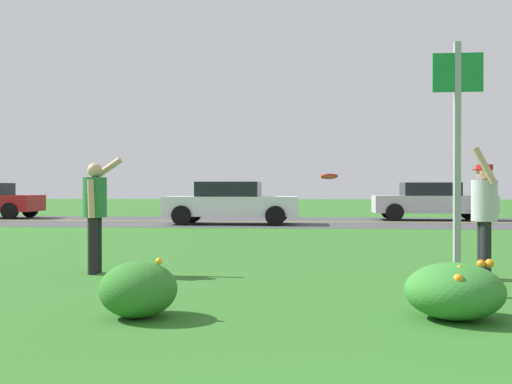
% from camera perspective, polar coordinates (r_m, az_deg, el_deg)
% --- Properties ---
extents(ground_plane, '(120.00, 120.00, 0.00)m').
position_cam_1_polar(ground_plane, '(12.19, 9.36, -5.43)').
color(ground_plane, '#2D6B23').
extents(highway_strip, '(120.00, 7.65, 0.01)m').
position_cam_1_polar(highway_strip, '(22.93, 7.47, -2.73)').
color(highway_strip, '#424244').
rests_on(highway_strip, ground).
extents(highway_center_stripe, '(120.00, 0.16, 0.00)m').
position_cam_1_polar(highway_center_stripe, '(22.93, 7.47, -2.71)').
color(highway_center_stripe, yellow).
rests_on(highway_center_stripe, ground).
extents(daylily_clump_near_camera, '(0.73, 0.79, 0.56)m').
position_cam_1_polar(daylily_clump_near_camera, '(6.08, -10.67, -8.70)').
color(daylily_clump_near_camera, '#2D7526').
rests_on(daylily_clump_near_camera, ground).
extents(daylily_clump_mid_right, '(0.92, 0.91, 0.55)m').
position_cam_1_polar(daylily_clump_mid_right, '(6.17, 17.64, -8.59)').
color(daylily_clump_mid_right, '#337F2D').
rests_on(daylily_clump_mid_right, ground).
extents(sign_post_near_path, '(0.56, 0.10, 2.88)m').
position_cam_1_polar(sign_post_near_path, '(7.48, 17.87, 4.26)').
color(sign_post_near_path, '#93969B').
rests_on(sign_post_near_path, ground).
extents(person_thrower_green_shirt, '(0.51, 0.49, 1.68)m').
position_cam_1_polar(person_thrower_green_shirt, '(9.23, -14.46, -1.36)').
color(person_thrower_green_shirt, '#287038').
rests_on(person_thrower_green_shirt, ground).
extents(person_catcher_red_cap_gray_shirt, '(0.38, 0.49, 1.78)m').
position_cam_1_polar(person_catcher_red_cap_gray_shirt, '(8.91, 20.07, -1.48)').
color(person_catcher_red_cap_gray_shirt, '#B2B2B7').
rests_on(person_catcher_red_cap_gray_shirt, ground).
extents(frisbee_red, '(0.24, 0.24, 0.08)m').
position_cam_1_polar(frisbee_red, '(8.81, 6.69, 1.42)').
color(frisbee_red, red).
extents(car_white_center_left, '(4.50, 2.00, 1.45)m').
position_cam_1_polar(car_white_center_left, '(21.35, -2.29, -0.97)').
color(car_white_center_left, silver).
rests_on(car_white_center_left, ground).
extents(car_silver_center_right, '(4.50, 2.00, 1.45)m').
position_cam_1_polar(car_silver_center_right, '(25.01, 15.75, -0.79)').
color(car_silver_center_right, '#B7BABF').
rests_on(car_silver_center_right, ground).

